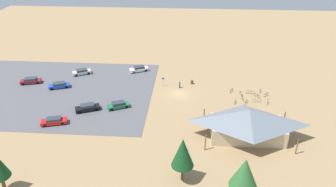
# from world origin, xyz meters

# --- Properties ---
(ground) EXTENTS (160.00, 160.00, 0.00)m
(ground) POSITION_xyz_m (0.00, 0.00, 0.00)
(ground) COLOR #9E7F56
(ground) RESTS_ON ground
(parking_lot_asphalt) EXTENTS (43.67, 32.52, 0.05)m
(parking_lot_asphalt) POSITION_xyz_m (27.72, 0.35, 0.03)
(parking_lot_asphalt) COLOR #56565B
(parking_lot_asphalt) RESTS_ON ground
(bike_pavilion) EXTENTS (15.13, 8.67, 5.57)m
(bike_pavilion) POSITION_xyz_m (-12.56, 15.20, 3.17)
(bike_pavilion) COLOR #C6B28E
(bike_pavilion) RESTS_ON ground
(trash_bin) EXTENTS (0.60, 0.60, 0.90)m
(trash_bin) POSITION_xyz_m (-2.92, -5.30, 0.45)
(trash_bin) COLOR brown
(trash_bin) RESTS_ON ground
(lot_sign) EXTENTS (0.56, 0.08, 2.20)m
(lot_sign) POSITION_xyz_m (3.73, -3.70, 1.41)
(lot_sign) COLOR #99999E
(lot_sign) RESTS_ON ground
(pine_midwest) EXTENTS (3.25, 3.25, 7.32)m
(pine_midwest) POSITION_xyz_m (-1.62, 26.60, 5.01)
(pine_midwest) COLOR brown
(pine_midwest) RESTS_ON ground
(pine_far_east) EXTENTS (3.74, 3.74, 7.05)m
(pine_far_east) POSITION_xyz_m (-9.72, 29.95, 4.81)
(pine_far_east) COLOR brown
(pine_far_east) RESTS_ON ground
(bicycle_red_trailside) EXTENTS (1.71, 0.48, 0.91)m
(bicycle_red_trailside) POSITION_xyz_m (-15.69, -1.20, 0.40)
(bicycle_red_trailside) COLOR black
(bicycle_red_trailside) RESTS_ON ground
(bicycle_blue_yard_front) EXTENTS (1.16, 1.26, 0.80)m
(bicycle_blue_yard_front) POSITION_xyz_m (-16.98, 0.13, 0.36)
(bicycle_blue_yard_front) COLOR black
(bicycle_blue_yard_front) RESTS_ON ground
(bicycle_black_yard_left) EXTENTS (1.28, 1.09, 0.80)m
(bicycle_black_yard_left) POSITION_xyz_m (-19.02, -0.38, 0.36)
(bicycle_black_yard_left) COLOR black
(bicycle_black_yard_left) RESTS_ON ground
(bicycle_purple_lone_west) EXTENTS (0.94, 1.50, 0.82)m
(bicycle_purple_lone_west) POSITION_xyz_m (-14.20, 3.23, 0.38)
(bicycle_purple_lone_west) COLOR black
(bicycle_purple_lone_west) RESTS_ON ground
(bicycle_teal_edge_south) EXTENTS (0.52, 1.73, 0.81)m
(bicycle_teal_edge_south) POSITION_xyz_m (-11.98, 3.14, 0.36)
(bicycle_teal_edge_south) COLOR black
(bicycle_teal_edge_south) RESTS_ON ground
(bicycle_white_yard_right) EXTENTS (1.69, 0.48, 0.88)m
(bicycle_white_yard_right) POSITION_xyz_m (-16.59, 2.40, 0.39)
(bicycle_white_yard_right) COLOR black
(bicycle_white_yard_right) RESTS_ON ground
(bicycle_silver_near_sign) EXTENTS (0.55, 1.68, 0.86)m
(bicycle_silver_near_sign) POSITION_xyz_m (-13.62, -0.40, 0.40)
(bicycle_silver_near_sign) COLOR black
(bicycle_silver_near_sign) RESTS_ON ground
(bicycle_green_front_row) EXTENTS (0.48, 1.64, 0.81)m
(bicycle_green_front_row) POSITION_xyz_m (-18.08, -2.18, 0.36)
(bicycle_green_front_row) COLOR black
(bicycle_green_front_row) RESTS_ON ground
(bicycle_yellow_lone_east) EXTENTS (0.48, 1.68, 0.83)m
(bicycle_yellow_lone_east) POSITION_xyz_m (-13.68, 1.54, 0.35)
(bicycle_yellow_lone_east) COLOR black
(bicycle_yellow_lone_east) RESTS_ON ground
(bicycle_red_near_porch) EXTENTS (0.62, 1.68, 0.85)m
(bicycle_red_near_porch) POSITION_xyz_m (-18.73, 2.88, 0.38)
(bicycle_red_near_porch) COLOR black
(bicycle_red_near_porch) RESTS_ON ground
(bicycle_blue_back_row) EXTENTS (0.87, 1.47, 0.77)m
(bicycle_blue_back_row) POSITION_xyz_m (-11.72, -1.86, 0.35)
(bicycle_blue_back_row) COLOR black
(bicycle_blue_back_row) RESTS_ON ground
(car_green_by_curb) EXTENTS (4.72, 3.41, 1.36)m
(car_green_by_curb) POSITION_xyz_m (11.95, 6.89, 0.72)
(car_green_by_curb) COLOR #1E6B3D
(car_green_by_curb) RESTS_ON parking_lot_asphalt
(car_maroon_mid_lot) EXTENTS (4.92, 2.91, 1.38)m
(car_maroon_mid_lot) POSITION_xyz_m (34.74, -2.85, 0.74)
(car_maroon_mid_lot) COLOR maroon
(car_maroon_mid_lot) RESTS_ON parking_lot_asphalt
(car_silver_front_row) EXTENTS (4.80, 3.68, 1.32)m
(car_silver_front_row) POSITION_xyz_m (24.40, -8.65, 0.72)
(car_silver_front_row) COLOR #BCBCC1
(car_silver_front_row) RESTS_ON parking_lot_asphalt
(car_black_inner_stall) EXTENTS (5.09, 3.47, 1.42)m
(car_black_inner_stall) POSITION_xyz_m (17.88, 8.37, 0.75)
(car_black_inner_stall) COLOR black
(car_black_inner_stall) RESTS_ON parking_lot_asphalt
(car_blue_second_row) EXTENTS (4.89, 3.23, 1.33)m
(car_blue_second_row) POSITION_xyz_m (27.26, -1.03, 0.71)
(car_blue_second_row) COLOR #1E42B2
(car_blue_second_row) RESTS_ON parking_lot_asphalt
(car_white_end_stall) EXTENTS (4.92, 3.60, 1.37)m
(car_white_end_stall) POSITION_xyz_m (10.50, -11.44, 0.74)
(car_white_end_stall) COLOR white
(car_white_end_stall) RESTS_ON parking_lot_asphalt
(car_red_back_corner) EXTENTS (4.97, 2.91, 1.34)m
(car_red_back_corner) POSITION_xyz_m (22.70, 13.61, 0.72)
(car_red_back_corner) COLOR red
(car_red_back_corner) RESTS_ON parking_lot_asphalt
(visitor_crossing_yard) EXTENTS (0.36, 0.36, 1.68)m
(visitor_crossing_yard) POSITION_xyz_m (-0.12, -3.10, 0.88)
(visitor_crossing_yard) COLOR #2D3347
(visitor_crossing_yard) RESTS_ON ground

